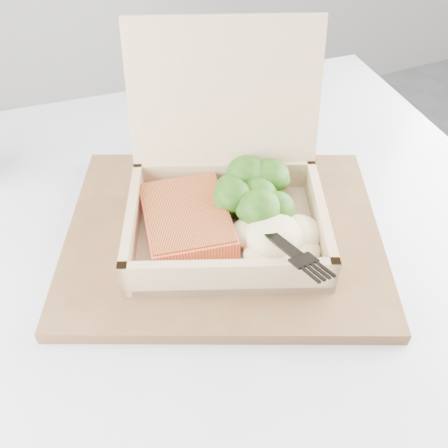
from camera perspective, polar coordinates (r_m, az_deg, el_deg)
name	(u,v)px	position (r m, az deg, el deg)	size (l,w,h in m)	color
cafe_table	(213,352)	(0.72, -1.29, -14.45)	(0.89, 0.89, 0.74)	black
serving_tray	(223,234)	(0.59, -0.07, -1.13)	(0.36, 0.29, 0.02)	brown
takeout_container	(226,183)	(0.57, 0.20, 4.73)	(0.28, 0.28, 0.20)	tan
salmon_fillet	(187,220)	(0.56, -4.29, 0.45)	(0.09, 0.12, 0.03)	#EE532E
broccoli_pile	(258,197)	(0.58, 3.91, 3.07)	(0.11, 0.11, 0.04)	#397119
mashed_potatoes	(274,236)	(0.54, 5.74, -1.42)	(0.11, 0.09, 0.04)	beige
plastic_fork	(259,220)	(0.53, 3.99, 0.43)	(0.03, 0.16, 0.04)	black
receipt	(176,144)	(0.74, -5.45, 9.04)	(0.07, 0.13, 0.00)	white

